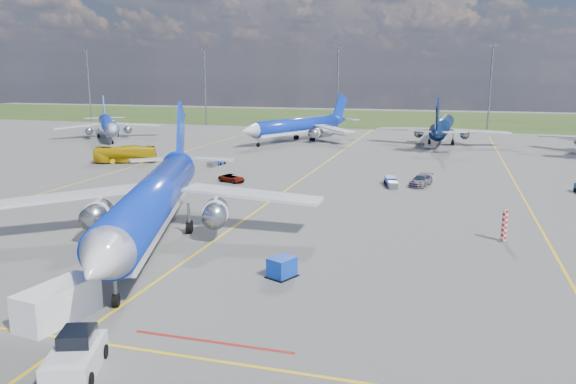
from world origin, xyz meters
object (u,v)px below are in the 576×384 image
(bg_jet_nnw, at_px, (297,141))
(service_car_c, at_px, (421,180))
(bg_jet_n, at_px, (442,143))
(service_car_b, at_px, (232,178))
(pushback_tug, at_px, (76,356))
(warning_post, at_px, (504,226))
(baggage_tug_w, at_px, (391,182))
(bg_jet_nw, at_px, (109,138))
(baggage_tug_c, at_px, (217,163))
(service_car_a, at_px, (159,172))
(main_airliner, at_px, (156,242))
(service_van, at_px, (58,303))
(apron_bus, at_px, (125,154))
(uld_container, at_px, (282,267))

(bg_jet_nnw, xyz_separation_m, service_car_c, (30.07, -44.99, 0.75))
(service_car_c, bearing_deg, bg_jet_n, 103.42)
(service_car_b, distance_m, service_car_c, 26.71)
(bg_jet_nnw, height_order, pushback_tug, bg_jet_nnw)
(warning_post, relative_size, baggage_tug_w, 0.59)
(bg_jet_nw, distance_m, service_car_b, 64.70)
(baggage_tug_c, bearing_deg, bg_jet_n, 56.16)
(service_car_c, bearing_deg, service_car_a, -159.06)
(pushback_tug, height_order, baggage_tug_c, pushback_tug)
(bg_jet_n, bearing_deg, service_car_c, 90.78)
(bg_jet_nnw, height_order, service_car_a, bg_jet_nnw)
(main_airliner, height_order, service_van, main_airliner)
(pushback_tug, height_order, service_van, service_van)
(main_airliner, xyz_separation_m, baggage_tug_w, (18.24, 32.81, 0.51))
(main_airliner, xyz_separation_m, apron_bus, (-28.50, 40.59, 1.48))
(service_car_a, xyz_separation_m, service_car_c, (38.48, 3.69, 0.05))
(bg_jet_nw, bearing_deg, main_airliner, -90.89)
(bg_jet_n, relative_size, pushback_tug, 6.34)
(bg_jet_n, height_order, pushback_tug, bg_jet_n)
(uld_container, bearing_deg, baggage_tug_w, 107.82)
(baggage_tug_c, bearing_deg, pushback_tug, -66.75)
(service_van, distance_m, service_car_a, 50.71)
(bg_jet_n, xyz_separation_m, pushback_tug, (-16.54, -106.92, 0.85))
(main_airliner, height_order, baggage_tug_w, main_airliner)
(service_van, bearing_deg, baggage_tug_c, 112.90)
(bg_jet_nnw, bearing_deg, apron_bus, -93.88)
(main_airliner, bearing_deg, bg_jet_n, 55.23)
(warning_post, xyz_separation_m, service_car_a, (-47.31, 21.14, -0.79))
(bg_jet_n, distance_m, service_car_b, 62.53)
(apron_bus, bearing_deg, service_car_b, -139.55)
(pushback_tug, bearing_deg, baggage_tug_w, 58.90)
(bg_jet_nnw, height_order, main_airliner, main_airliner)
(bg_jet_nw, relative_size, main_airliner, 0.80)
(baggage_tug_c, bearing_deg, service_car_c, -7.38)
(pushback_tug, bearing_deg, uld_container, 48.72)
(bg_jet_n, bearing_deg, main_airliner, 77.05)
(main_airliner, xyz_separation_m, uld_container, (13.88, -5.49, 0.78))
(apron_bus, height_order, baggage_tug_w, apron_bus)
(pushback_tug, bearing_deg, service_car_a, 94.51)
(bg_jet_n, height_order, service_car_c, bg_jet_n)
(pushback_tug, xyz_separation_m, baggage_tug_w, (10.72, 54.65, -0.33))
(pushback_tug, relative_size, baggage_tug_c, 1.40)
(warning_post, height_order, service_van, warning_post)
(service_car_c, height_order, baggage_tug_w, service_car_c)
(pushback_tug, relative_size, service_car_b, 1.54)
(bg_jet_nw, relative_size, service_car_a, 8.56)
(bg_jet_nw, distance_m, apron_bus, 39.63)
(uld_container, relative_size, baggage_tug_c, 0.43)
(bg_jet_nw, distance_m, service_van, 104.53)
(bg_jet_nw, xyz_separation_m, service_car_b, (48.52, -42.80, 0.57))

